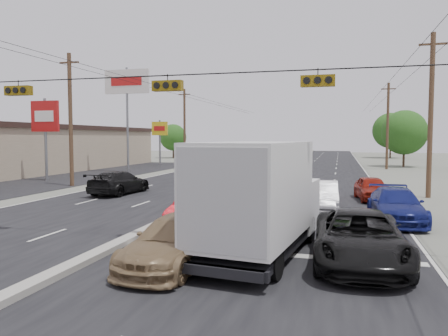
# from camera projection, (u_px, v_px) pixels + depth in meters

# --- Properties ---
(ground) EXTENTS (200.00, 200.00, 0.00)m
(ground) POSITION_uv_depth(u_px,v_px,m) (130.00, 241.00, 15.58)
(ground) COLOR #606356
(ground) RESTS_ON ground
(road_surface) EXTENTS (20.00, 160.00, 0.02)m
(road_surface) POSITION_uv_depth(u_px,v_px,m) (267.00, 174.00, 44.50)
(road_surface) COLOR black
(road_surface) RESTS_ON ground
(center_median) EXTENTS (0.50, 160.00, 0.20)m
(center_median) POSITION_uv_depth(u_px,v_px,m) (267.00, 173.00, 44.50)
(center_median) COLOR gray
(center_median) RESTS_ON ground
(strip_mall) EXTENTS (12.00, 42.00, 4.60)m
(strip_mall) POSITION_uv_depth(u_px,v_px,m) (16.00, 151.00, 46.19)
(strip_mall) COLOR tan
(strip_mall) RESTS_ON ground
(parking_lot) EXTENTS (10.00, 42.00, 0.02)m
(parking_lot) POSITION_uv_depth(u_px,v_px,m) (92.00, 174.00, 44.04)
(parking_lot) COLOR black
(parking_lot) RESTS_ON ground
(utility_pole_left_b) EXTENTS (1.60, 0.30, 10.00)m
(utility_pole_left_b) POSITION_uv_depth(u_px,v_px,m) (71.00, 119.00, 32.89)
(utility_pole_left_b) COLOR #422D1E
(utility_pole_left_b) RESTS_ON ground
(utility_pole_left_c) EXTENTS (1.60, 0.30, 10.00)m
(utility_pole_left_c) POSITION_uv_depth(u_px,v_px,m) (185.00, 127.00, 56.99)
(utility_pole_left_c) COLOR #422D1E
(utility_pole_left_c) RESTS_ON ground
(utility_pole_right_b) EXTENTS (1.60, 0.30, 10.00)m
(utility_pole_right_b) POSITION_uv_depth(u_px,v_px,m) (431.00, 114.00, 26.48)
(utility_pole_right_b) COLOR #422D1E
(utility_pole_right_b) RESTS_ON ground
(utility_pole_right_c) EXTENTS (1.60, 0.30, 10.00)m
(utility_pole_right_c) POSITION_uv_depth(u_px,v_px,m) (388.00, 125.00, 50.58)
(utility_pole_right_c) COLOR #422D1E
(utility_pole_right_c) RESTS_ON ground
(traffic_signals) EXTENTS (25.00, 0.30, 0.54)m
(traffic_signals) POSITION_uv_depth(u_px,v_px,m) (165.00, 85.00, 14.84)
(traffic_signals) COLOR black
(traffic_signals) RESTS_ON ground
(pole_sign_mid) EXTENTS (2.60, 0.25, 7.00)m
(pole_sign_mid) POSITION_uv_depth(u_px,v_px,m) (45.00, 121.00, 36.94)
(pole_sign_mid) COLOR slate
(pole_sign_mid) RESTS_ON ground
(pole_sign_billboard) EXTENTS (5.00, 0.25, 11.00)m
(pole_sign_billboard) POSITION_uv_depth(u_px,v_px,m) (127.00, 88.00, 45.68)
(pole_sign_billboard) COLOR slate
(pole_sign_billboard) RESTS_ON ground
(pole_sign_far) EXTENTS (2.20, 0.25, 6.00)m
(pole_sign_far) POSITION_uv_depth(u_px,v_px,m) (160.00, 132.00, 57.94)
(pole_sign_far) COLOR slate
(pole_sign_far) RESTS_ON ground
(tree_left_far) EXTENTS (4.80, 4.80, 6.12)m
(tree_left_far) POSITION_uv_depth(u_px,v_px,m) (173.00, 137.00, 78.81)
(tree_left_far) COLOR #382619
(tree_left_far) RESTS_ON ground
(tree_right_mid) EXTENTS (5.60, 5.60, 7.14)m
(tree_right_mid) POSITION_uv_depth(u_px,v_px,m) (404.00, 132.00, 54.81)
(tree_right_mid) COLOR #382619
(tree_right_mid) RESTS_ON ground
(tree_right_far) EXTENTS (6.40, 6.40, 8.16)m
(tree_right_far) POSITION_uv_depth(u_px,v_px,m) (391.00, 131.00, 78.61)
(tree_right_far) COLOR #382619
(tree_right_far) RESTS_ON ground
(box_truck) EXTENTS (3.31, 7.27, 3.56)m
(box_truck) POSITION_uv_depth(u_px,v_px,m) (260.00, 198.00, 13.46)
(box_truck) COLOR black
(box_truck) RESTS_ON ground
(tan_sedan) EXTENTS (2.33, 4.98, 1.41)m
(tan_sedan) POSITION_uv_depth(u_px,v_px,m) (176.00, 242.00, 12.52)
(tan_sedan) COLOR olive
(tan_sedan) RESTS_ON ground
(red_sedan) EXTENTS (1.67, 4.50, 1.47)m
(red_sedan) POSITION_uv_depth(u_px,v_px,m) (198.00, 209.00, 18.12)
(red_sedan) COLOR #AD0A13
(red_sedan) RESTS_ON ground
(black_suv) EXTENTS (2.70, 5.60, 1.54)m
(black_suv) POSITION_uv_depth(u_px,v_px,m) (360.00, 238.00, 12.67)
(black_suv) COLOR black
(black_suv) RESTS_ON ground
(queue_car_a) EXTENTS (2.12, 4.40, 1.45)m
(queue_car_a) POSITION_uv_depth(u_px,v_px,m) (266.00, 187.00, 26.00)
(queue_car_a) COLOR black
(queue_car_a) RESTS_ON ground
(queue_car_b) EXTENTS (1.74, 4.50, 1.46)m
(queue_car_b) POSITION_uv_depth(u_px,v_px,m) (322.00, 196.00, 22.18)
(queue_car_b) COLOR silver
(queue_car_b) RESTS_ON ground
(queue_car_d) EXTENTS (2.28, 5.13, 1.46)m
(queue_car_d) POSITION_uv_depth(u_px,v_px,m) (396.00, 206.00, 18.96)
(queue_car_d) COLOR navy
(queue_car_d) RESTS_ON ground
(queue_car_e) EXTENTS (2.15, 4.29, 1.40)m
(queue_car_e) POSITION_uv_depth(u_px,v_px,m) (372.00, 189.00, 25.59)
(queue_car_e) COLOR maroon
(queue_car_e) RESTS_ON ground
(oncoming_near) EXTENTS (2.44, 5.31, 1.51)m
(oncoming_near) POSITION_uv_depth(u_px,v_px,m) (119.00, 183.00, 28.48)
(oncoming_near) COLOR black
(oncoming_near) RESTS_ON ground
(oncoming_far) EXTENTS (2.66, 5.33, 1.45)m
(oncoming_far) POSITION_uv_depth(u_px,v_px,m) (206.00, 173.00, 36.45)
(oncoming_far) COLOR #A8ABB0
(oncoming_far) RESTS_ON ground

